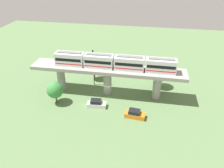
% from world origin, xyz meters
% --- Properties ---
extents(ground_plane, '(120.00, 120.00, 0.00)m').
position_xyz_m(ground_plane, '(0.00, 0.00, 0.00)').
color(ground_plane, '#5B7A4C').
extents(viaduct, '(5.20, 35.80, 6.89)m').
position_xyz_m(viaduct, '(0.00, 0.00, 5.43)').
color(viaduct, '#999691').
rests_on(viaduct, ground).
extents(train, '(2.64, 27.45, 3.24)m').
position_xyz_m(train, '(0.00, -1.55, 8.42)').
color(train, silver).
rests_on(train, viaduct).
extents(parked_car_orange, '(2.23, 4.37, 1.76)m').
position_xyz_m(parked_car_orange, '(-8.17, -7.37, 0.74)').
color(parked_car_orange, orange).
rests_on(parked_car_orange, ground).
extents(parked_car_white, '(2.11, 4.32, 1.76)m').
position_xyz_m(parked_car_white, '(-5.98, 1.33, 0.74)').
color(parked_car_white, white).
rests_on(parked_car_white, ground).
extents(tree_near_viaduct, '(3.71, 3.71, 5.19)m').
position_xyz_m(tree_near_viaduct, '(-6.03, 10.69, 3.32)').
color(tree_near_viaduct, brown).
rests_on(tree_near_viaduct, ground).
extents(tree_mid_lot, '(3.43, 3.43, 5.25)m').
position_xyz_m(tree_mid_lot, '(6.24, 4.82, 3.52)').
color(tree_mid_lot, brown).
rests_on(tree_mid_lot, ground).
extents(tree_far_corner, '(3.93, 3.93, 5.67)m').
position_xyz_m(tree_far_corner, '(5.18, -12.22, 3.69)').
color(tree_far_corner, brown).
rests_on(tree_far_corner, ground).
extents(signal_post, '(0.44, 0.28, 9.49)m').
position_xyz_m(signal_post, '(3.40, 4.22, 5.26)').
color(signal_post, '#4C4C51').
rests_on(signal_post, ground).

